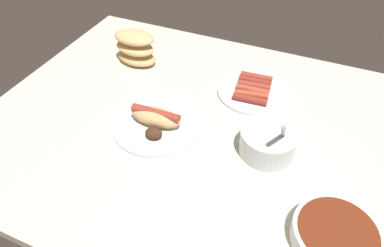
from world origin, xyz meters
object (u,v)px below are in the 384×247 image
Objects in this scene: plate_hotdog_assembled at (156,121)px; bowl_coleslaw at (268,141)px; bread_stack at (135,48)px; plate_sausages at (253,90)px; bowl_chili at (336,235)px.

bowl_coleslaw is at bearing 5.39° from plate_hotdog_assembled.
plate_sausages is at bearing -1.58° from bread_stack.
bowl_coleslaw is 25.83cm from bowl_chili.
bowl_chili is at bearing -55.16° from plate_sausages.
bowl_coleslaw is 0.76× the size of plate_sausages.
plate_sausages is at bearing 124.84° from bowl_chili.
bread_stack is at bearing 148.85° from bowl_chili.
plate_hotdog_assembled is 30.89cm from plate_sausages.
bowl_chili is at bearing -18.42° from plate_hotdog_assembled.
bread_stack is 0.62× the size of plate_hotdog_assembled.
bread_stack is at bearing 178.42° from plate_sausages.
plate_hotdog_assembled is 1.12× the size of plate_sausages.
plate_hotdog_assembled is (-28.98, -2.74, -1.78)cm from bowl_coleslaw.
bowl_coleslaw is 29.17cm from plate_hotdog_assembled.
bread_stack is 40.07cm from plate_sausages.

